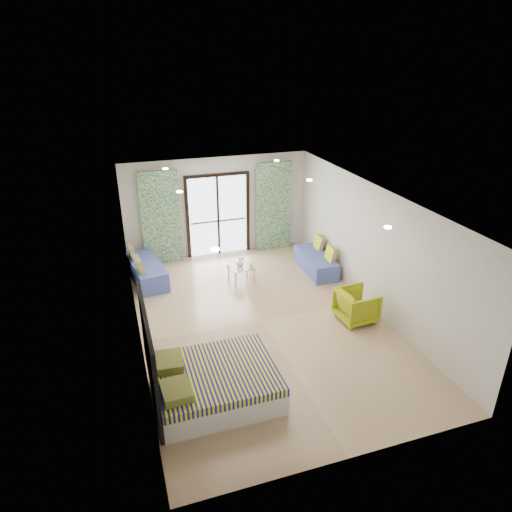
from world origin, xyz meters
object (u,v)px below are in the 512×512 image
object	(u,v)px
bed	(215,383)
daybed_right	(316,262)
coffee_table	(241,268)
armchair	(357,304)
daybed_left	(146,271)

from	to	relation	value
bed	daybed_right	size ratio (longest dim) A/B	1.18
bed	daybed_right	distance (m)	5.23
coffee_table	armchair	bearing A→B (deg)	-54.75
coffee_table	bed	bearing A→B (deg)	-112.32
coffee_table	armchair	xyz separation A→B (m)	(1.78, -2.51, 0.05)
daybed_right	daybed_left	bearing A→B (deg)	172.20
daybed_left	coffee_table	bearing A→B (deg)	-25.60
daybed_right	armchair	world-z (taller)	daybed_right
bed	coffee_table	xyz separation A→B (m)	(1.59, 3.88, 0.05)
bed	coffee_table	world-z (taller)	bed
daybed_right	armchair	bearing A→B (deg)	-92.52
bed	armchair	size ratio (longest dim) A/B	2.54
armchair	coffee_table	bearing A→B (deg)	31.70
armchair	daybed_left	bearing A→B (deg)	47.65
daybed_left	armchair	xyz separation A→B (m)	(4.01, -3.22, 0.12)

